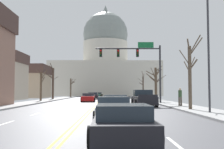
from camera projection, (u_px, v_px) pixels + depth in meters
The scene contains 21 objects.
ground at pixel (84, 116), 16.62m from camera, with size 20.00×180.00×0.20m.
signal_gantry at pixel (137, 59), 33.15m from camera, with size 7.91×0.41×7.34m.
street_lamp_right at pixel (204, 38), 18.52m from camera, with size 2.52×0.24×8.44m.
capitol_building at pixel (105, 63), 89.94m from camera, with size 34.34×18.62×29.95m.
pickup_truck_near_00 at pixel (144, 99), 28.32m from camera, with size 2.31×5.78×1.68m.
sedan_near_01 at pixel (115, 104), 20.71m from camera, with size 2.13×4.65×1.25m.
sedan_near_02 at pixel (113, 110), 14.30m from camera, with size 2.06×4.71×1.27m.
sedan_near_03 at pixel (122, 123), 8.63m from camera, with size 2.04×4.36×1.15m.
sedan_oncoming_00 at pixel (88, 98), 39.73m from camera, with size 2.12×4.43×1.22m.
sedan_oncoming_01 at pixel (93, 96), 51.78m from camera, with size 2.23×4.68×1.28m.
sedan_oncoming_02 at pixel (96, 95), 64.63m from camera, with size 2.08×4.30×1.20m.
sedan_oncoming_03 at pixel (98, 95), 74.17m from camera, with size 2.18×4.49×1.17m.
flank_building_02 at pixel (25, 81), 62.25m from camera, with size 10.42×9.52×7.36m.
bare_tree_00 at pixel (156, 84), 43.53m from camera, with size 2.60×1.52×5.05m.
bare_tree_01 at pixel (71, 87), 65.45m from camera, with size 1.46×1.11×4.37m.
bare_tree_02 at pixel (190, 73), 21.59m from camera, with size 1.87×2.00×5.79m.
bare_tree_03 at pixel (41, 85), 39.81m from camera, with size 1.59×2.58×4.79m.
bare_tree_04 at pixel (143, 86), 57.05m from camera, with size 1.30×1.20×5.53m.
bare_tree_05 at pixel (53, 82), 48.56m from camera, with size 2.43×2.18×6.46m.
bare_tree_06 at pixel (155, 83), 38.01m from camera, with size 2.45×2.40×5.01m.
pedestrian_01 at pixel (180, 96), 26.08m from camera, with size 0.35×0.34×1.70m.
Camera 1 is at (1.56, -16.76, 1.57)m, focal length 44.01 mm.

